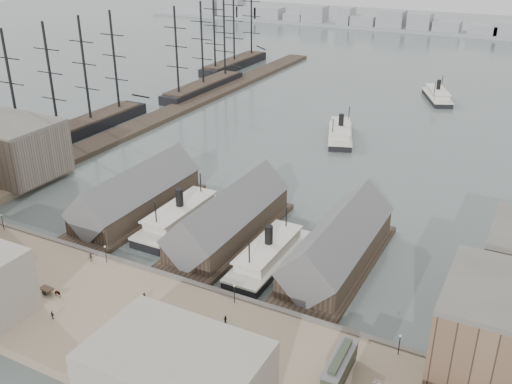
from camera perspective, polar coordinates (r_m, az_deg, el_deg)
The scene contains 30 objects.
ground at distance 118.35m, azimuth -6.83°, elevation -8.02°, with size 900.00×900.00×0.00m, color #4B5755.
quay at distance 105.05m, azimuth -13.09°, elevation -12.64°, with size 180.00×30.00×2.00m, color #86735A.
seawall at distance 114.22m, azimuth -8.32°, elevation -8.76°, with size 180.00×1.20×2.30m, color #59544C.
west_wharf at distance 229.53m, azimuth -7.02°, elevation 8.58°, with size 10.00×220.00×1.60m, color #2D231C.
ferry_shed_west at distance 142.02m, azimuth -11.83°, elevation -0.42°, with size 14.00×42.00×12.60m.
ferry_shed_center at distance 128.31m, azimuth -2.72°, elevation -2.71°, with size 14.00×42.00×12.60m.
ferry_shed_east at distance 118.78m, azimuth 8.23°, elevation -5.36°, with size 14.00×42.00×12.60m.
warehouse_west_back at distance 171.02m, azimuth -23.33°, elevation 3.97°, with size 26.00×20.00×14.00m, color #60564C.
street_bldg_center at distance 84.07m, azimuth -7.96°, elevation -17.89°, with size 24.00×16.00×10.00m, color gray.
lamp_post_far_w at distance 140.05m, azimuth -24.06°, elevation -2.50°, with size 0.44×0.44×3.92m.
lamp_post_near_w at distance 119.65m, azimuth -14.83°, elevation -5.71°, with size 0.44×0.44×3.92m.
lamp_post_near_e at distance 104.02m, azimuth -2.18°, elevation -9.80°, with size 0.44×0.44×3.92m.
lamp_post_far_e at distance 95.52m, azimuth 14.18°, elevation -14.25°, with size 0.44×0.44×3.92m.
far_shore at distance 423.85m, azimuth 19.92°, elevation 15.13°, with size 500.00×40.00×15.72m.
ferry_docked_west at distance 135.44m, azimuth -7.55°, elevation -2.45°, with size 8.44×28.13×10.05m.
ferry_docked_east at distance 119.44m, azimuth 1.27°, elevation -6.26°, with size 7.91×26.37×9.42m.
ferry_open_near at distance 193.60m, azimuth 8.43°, elevation 5.87°, with size 15.93×26.74×9.16m.
ferry_open_mid at distance 249.16m, azimuth 17.67°, elevation 9.20°, with size 17.15×26.08×8.99m.
sailing_ship_near at distance 204.10m, azimuth -17.59°, elevation 6.16°, with size 9.44×65.03×38.81m.
sailing_ship_mid at distance 252.06m, azimuth -5.27°, elevation 10.55°, with size 9.16×52.95×37.68m.
sailing_ship_far at distance 297.73m, azimuth -2.18°, elevation 12.84°, with size 9.54×53.01×39.23m.
tram at distance 90.32m, azimuth 8.35°, elevation -16.96°, with size 3.02×10.60×3.75m.
horse_cart_center at distance 113.38m, azimuth -19.63°, elevation -9.40°, with size 4.79×1.61×1.43m.
horse_cart_right at distance 91.27m, azimuth -4.03°, elevation -17.09°, with size 4.82×2.31×1.70m.
pedestrian_2 at distance 121.98m, azimuth -16.19°, elevation -6.29°, with size 1.08×0.62×1.67m, color black.
pedestrian_3 at distance 107.25m, azimuth -19.69°, elevation -11.52°, with size 0.93×0.39×1.59m, color black.
pedestrian_4 at distance 107.52m, azimuth -11.10°, elevation -10.26°, with size 0.81×0.53×1.66m, color black.
pedestrian_5 at distance 97.96m, azimuth -10.05°, elevation -14.12°, with size 0.58×0.42×1.59m, color black.
pedestrian_6 at distance 100.30m, azimuth -3.07°, elevation -12.64°, with size 0.80×0.62×1.64m, color black.
pedestrian_7 at distance 89.42m, azimuth 0.03°, elevation -18.08°, with size 1.09×0.62×1.68m, color black.
Camera 1 is at (58.27, -81.14, 63.47)m, focal length 40.00 mm.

